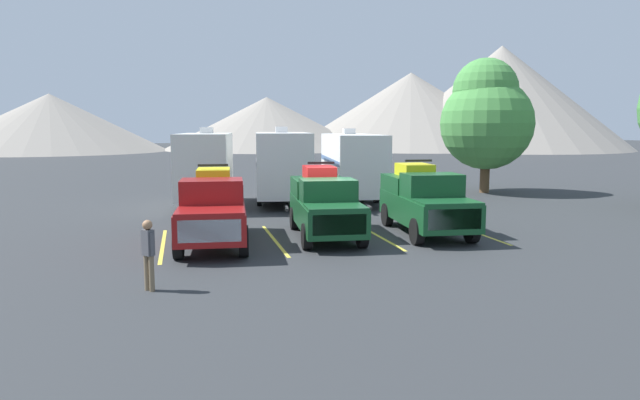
{
  "coord_description": "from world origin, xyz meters",
  "views": [
    {
      "loc": [
        -4.82,
        -18.67,
        3.86
      ],
      "look_at": [
        0.0,
        1.25,
        1.2
      ],
      "focal_mm": 31.83,
      "sensor_mm": 36.0,
      "label": 1
    }
  ],
  "objects_px": {
    "pickup_truck_b": "(324,204)",
    "camper_trailer_c": "(352,163)",
    "pickup_truck_a": "(213,207)",
    "camper_trailer_b": "(283,163)",
    "camper_trailer_a": "(206,165)",
    "person_a": "(148,250)",
    "pickup_truck_c": "(425,200)"
  },
  "relations": [
    {
      "from": "pickup_truck_b",
      "to": "camper_trailer_c",
      "type": "bearing_deg",
      "value": 67.49
    },
    {
      "from": "pickup_truck_a",
      "to": "camper_trailer_b",
      "type": "relative_size",
      "value": 0.77
    },
    {
      "from": "pickup_truck_a",
      "to": "camper_trailer_a",
      "type": "xyz_separation_m",
      "value": [
        0.14,
        8.99,
        0.8
      ]
    },
    {
      "from": "pickup_truck_a",
      "to": "camper_trailer_c",
      "type": "bearing_deg",
      "value": 50.69
    },
    {
      "from": "camper_trailer_a",
      "to": "camper_trailer_b",
      "type": "bearing_deg",
      "value": 1.84
    },
    {
      "from": "pickup_truck_a",
      "to": "person_a",
      "type": "relative_size",
      "value": 3.53
    },
    {
      "from": "camper_trailer_a",
      "to": "camper_trailer_c",
      "type": "distance_m",
      "value": 7.5
    },
    {
      "from": "pickup_truck_b",
      "to": "pickup_truck_c",
      "type": "xyz_separation_m",
      "value": [
        3.72,
        -0.16,
        0.04
      ]
    },
    {
      "from": "pickup_truck_b",
      "to": "person_a",
      "type": "height_order",
      "value": "pickup_truck_b"
    },
    {
      "from": "camper_trailer_c",
      "to": "camper_trailer_b",
      "type": "bearing_deg",
      "value": -176.78
    },
    {
      "from": "pickup_truck_a",
      "to": "camper_trailer_b",
      "type": "height_order",
      "value": "camper_trailer_b"
    },
    {
      "from": "pickup_truck_c",
      "to": "pickup_truck_a",
      "type": "bearing_deg",
      "value": -179.45
    },
    {
      "from": "pickup_truck_b",
      "to": "person_a",
      "type": "relative_size",
      "value": 3.23
    },
    {
      "from": "camper_trailer_c",
      "to": "person_a",
      "type": "height_order",
      "value": "camper_trailer_c"
    },
    {
      "from": "pickup_truck_c",
      "to": "camper_trailer_c",
      "type": "distance_m",
      "value": 9.28
    },
    {
      "from": "camper_trailer_c",
      "to": "person_a",
      "type": "xyz_separation_m",
      "value": [
        -9.41,
        -14.62,
        -1.01
      ]
    },
    {
      "from": "pickup_truck_c",
      "to": "camper_trailer_a",
      "type": "height_order",
      "value": "camper_trailer_a"
    },
    {
      "from": "pickup_truck_a",
      "to": "camper_trailer_a",
      "type": "relative_size",
      "value": 0.79
    },
    {
      "from": "pickup_truck_a",
      "to": "person_a",
      "type": "height_order",
      "value": "pickup_truck_a"
    },
    {
      "from": "camper_trailer_b",
      "to": "pickup_truck_c",
      "type": "bearing_deg",
      "value": -67.92
    },
    {
      "from": "camper_trailer_a",
      "to": "pickup_truck_c",
      "type": "bearing_deg",
      "value": -50.11
    },
    {
      "from": "camper_trailer_a",
      "to": "camper_trailer_b",
      "type": "xyz_separation_m",
      "value": [
        3.79,
        0.12,
        0.02
      ]
    },
    {
      "from": "pickup_truck_b",
      "to": "camper_trailer_c",
      "type": "height_order",
      "value": "camper_trailer_c"
    },
    {
      "from": "pickup_truck_a",
      "to": "person_a",
      "type": "distance_m",
      "value": 5.6
    },
    {
      "from": "pickup_truck_a",
      "to": "camper_trailer_c",
      "type": "height_order",
      "value": "camper_trailer_c"
    },
    {
      "from": "pickup_truck_b",
      "to": "pickup_truck_c",
      "type": "height_order",
      "value": "pickup_truck_c"
    },
    {
      "from": "camper_trailer_a",
      "to": "camper_trailer_b",
      "type": "distance_m",
      "value": 3.79
    },
    {
      "from": "pickup_truck_a",
      "to": "pickup_truck_c",
      "type": "height_order",
      "value": "pickup_truck_c"
    },
    {
      "from": "pickup_truck_c",
      "to": "person_a",
      "type": "relative_size",
      "value": 3.24
    },
    {
      "from": "camper_trailer_b",
      "to": "person_a",
      "type": "bearing_deg",
      "value": -111.59
    },
    {
      "from": "pickup_truck_c",
      "to": "camper_trailer_b",
      "type": "distance_m",
      "value": 9.79
    },
    {
      "from": "pickup_truck_b",
      "to": "camper_trailer_b",
      "type": "xyz_separation_m",
      "value": [
        0.06,
        8.88,
        0.86
      ]
    }
  ]
}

